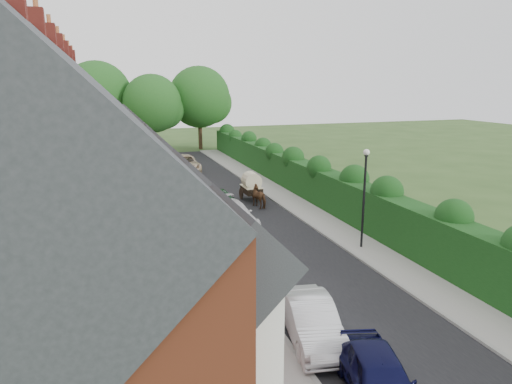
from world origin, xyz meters
TOP-DOWN VIEW (x-y plane):
  - ground at (0.00, 0.00)m, footprint 140.00×140.00m
  - road at (-0.50, 11.00)m, footprint 6.00×58.00m
  - pavement_hedge_side at (3.60, 11.00)m, footprint 2.20×58.00m
  - pavement_house_side at (-4.35, 11.00)m, footprint 1.70×58.00m
  - kerb_hedge_side at (2.55, 11.00)m, footprint 0.18×58.00m
  - kerb_house_side at (-3.55, 11.00)m, footprint 0.18×58.00m
  - hedge at (5.40, 11.00)m, footprint 2.10×58.00m
  - terrace_row at (-10.87, 9.98)m, footprint 9.05×40.50m
  - garden_wall_row at (-5.35, 10.00)m, footprint 0.35×40.35m
  - lamppost at (3.40, 4.00)m, footprint 0.32×0.32m
  - tree_far_left at (-2.65, 40.08)m, footprint 7.14×6.80m
  - tree_far_right at (3.39, 42.08)m, footprint 7.98×7.60m
  - tree_far_back at (-8.59, 43.08)m, footprint 8.40×8.00m
  - car_navy at (-2.29, -6.20)m, footprint 2.61×4.35m
  - car_silver_a at (-2.69, -2.88)m, footprint 2.17×4.40m
  - car_silver_b at (-3.00, 5.00)m, footprint 3.11×5.89m
  - car_white at (-1.84, 9.70)m, footprint 2.36×5.15m
  - car_green at (-1.60, 13.49)m, footprint 1.74×4.01m
  - car_red at (-3.00, 21.40)m, footprint 1.74×4.37m
  - car_beige at (-1.68, 27.22)m, footprint 2.81×5.85m
  - car_grey at (-3.00, 29.69)m, footprint 2.43×4.67m
  - horse at (1.11, 13.24)m, footprint 1.25×1.92m
  - horse_cart at (1.11, 15.16)m, footprint 1.30×2.88m

SIDE VIEW (x-z plane):
  - ground at x=0.00m, z-range 0.00..0.00m
  - road at x=-0.50m, z-range 0.00..0.02m
  - pavement_hedge_side at x=3.60m, z-range 0.00..0.12m
  - pavement_house_side at x=-4.35m, z-range 0.00..0.12m
  - kerb_hedge_side at x=2.55m, z-range 0.00..0.13m
  - kerb_house_side at x=-3.55m, z-range 0.00..0.13m
  - garden_wall_row at x=-5.35m, z-range -0.09..1.01m
  - car_grey at x=-3.00m, z-range 0.00..1.29m
  - car_green at x=-1.60m, z-range 0.00..1.35m
  - car_navy at x=-2.29m, z-range 0.00..1.39m
  - car_silver_a at x=-2.69m, z-range 0.00..1.39m
  - car_red at x=-3.00m, z-range 0.00..1.41m
  - car_white at x=-1.84m, z-range 0.00..1.46m
  - horse at x=1.11m, z-range 0.00..1.50m
  - car_silver_b at x=-3.00m, z-range 0.00..1.58m
  - car_beige at x=-1.68m, z-range 0.00..1.61m
  - horse_cart at x=1.11m, z-range 0.15..2.23m
  - hedge at x=5.40m, z-range 0.18..3.03m
  - lamppost at x=3.40m, z-range 0.72..5.88m
  - terrace_row at x=-10.87m, z-range -1.28..10.22m
  - tree_far_left at x=-2.65m, z-range 1.07..10.36m
  - tree_far_right at x=3.39m, z-range 1.16..11.47m
  - tree_far_back at x=-8.59m, z-range 1.21..12.03m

